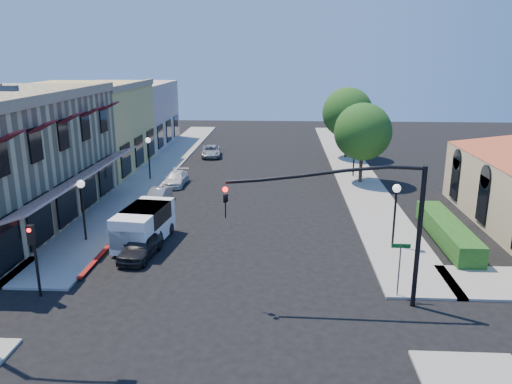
{
  "coord_description": "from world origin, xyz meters",
  "views": [
    {
      "loc": [
        2.44,
        -17.68,
        10.25
      ],
      "look_at": [
        0.99,
        9.56,
        2.6
      ],
      "focal_mm": 35.0,
      "sensor_mm": 36.0,
      "label": 1
    }
  ],
  "objects_px": {
    "signal_mast_arm": "(367,212)",
    "parked_car_b": "(158,196)",
    "street_name_sign": "(400,261)",
    "lamppost_left_near": "(82,195)",
    "lamppost_right_near": "(396,200)",
    "street_tree_a": "(363,132)",
    "street_tree_b": "(347,113)",
    "secondary_signal": "(33,247)",
    "parked_car_c": "(176,179)",
    "lamppost_left_far": "(148,148)",
    "parked_car_d": "(211,151)",
    "parked_car_a": "(141,246)",
    "white_van": "(144,224)",
    "lamppost_right_far": "(355,145)"
  },
  "relations": [
    {
      "from": "lamppost_left_far",
      "to": "street_name_sign",
      "type": "bearing_deg",
      "value": -51.06
    },
    {
      "from": "signal_mast_arm",
      "to": "lamppost_right_near",
      "type": "height_order",
      "value": "signal_mast_arm"
    },
    {
      "from": "signal_mast_arm",
      "to": "lamppost_right_far",
      "type": "relative_size",
      "value": 2.24
    },
    {
      "from": "lamppost_right_near",
      "to": "street_tree_b",
      "type": "bearing_deg",
      "value": 89.28
    },
    {
      "from": "secondary_signal",
      "to": "lamppost_right_far",
      "type": "bearing_deg",
      "value": 53.86
    },
    {
      "from": "street_tree_a",
      "to": "lamppost_right_near",
      "type": "xyz_separation_m",
      "value": [
        -0.3,
        -14.0,
        -1.46
      ]
    },
    {
      "from": "secondary_signal",
      "to": "white_van",
      "type": "bearing_deg",
      "value": 65.91
    },
    {
      "from": "lamppost_left_far",
      "to": "white_van",
      "type": "bearing_deg",
      "value": -76.54
    },
    {
      "from": "lamppost_right_far",
      "to": "parked_car_d",
      "type": "xyz_separation_m",
      "value": [
        -13.3,
        8.0,
        -2.17
      ]
    },
    {
      "from": "secondary_signal",
      "to": "parked_car_b",
      "type": "height_order",
      "value": "secondary_signal"
    },
    {
      "from": "street_tree_a",
      "to": "street_tree_b",
      "type": "bearing_deg",
      "value": 90.0
    },
    {
      "from": "lamppost_left_far",
      "to": "parked_car_b",
      "type": "relative_size",
      "value": 1.1
    },
    {
      "from": "street_tree_a",
      "to": "lamppost_left_near",
      "type": "distance_m",
      "value": 22.3
    },
    {
      "from": "signal_mast_arm",
      "to": "lamppost_left_far",
      "type": "xyz_separation_m",
      "value": [
        -14.36,
        20.5,
        -1.35
      ]
    },
    {
      "from": "lamppost_left_far",
      "to": "signal_mast_arm",
      "type": "bearing_deg",
      "value": -55.0
    },
    {
      "from": "lamppost_right_near",
      "to": "parked_car_c",
      "type": "xyz_separation_m",
      "value": [
        -14.5,
        12.51,
        -2.2
      ]
    },
    {
      "from": "lamppost_right_near",
      "to": "parked_car_a",
      "type": "bearing_deg",
      "value": -171.45
    },
    {
      "from": "parked_car_d",
      "to": "parked_car_c",
      "type": "bearing_deg",
      "value": -102.77
    },
    {
      "from": "street_tree_a",
      "to": "lamppost_right_far",
      "type": "height_order",
      "value": "street_tree_a"
    },
    {
      "from": "parked_car_b",
      "to": "lamppost_left_near",
      "type": "bearing_deg",
      "value": -102.99
    },
    {
      "from": "secondary_signal",
      "to": "parked_car_a",
      "type": "bearing_deg",
      "value": 55.13
    },
    {
      "from": "street_tree_b",
      "to": "lamppost_right_far",
      "type": "xyz_separation_m",
      "value": [
        -0.3,
        -8.0,
        -1.81
      ]
    },
    {
      "from": "signal_mast_arm",
      "to": "parked_car_d",
      "type": "xyz_separation_m",
      "value": [
        -10.66,
        30.5,
        -3.53
      ]
    },
    {
      "from": "street_tree_b",
      "to": "lamppost_right_near",
      "type": "relative_size",
      "value": 1.97
    },
    {
      "from": "street_tree_b",
      "to": "lamppost_left_far",
      "type": "relative_size",
      "value": 1.97
    },
    {
      "from": "signal_mast_arm",
      "to": "white_van",
      "type": "distance_m",
      "value": 13.01
    },
    {
      "from": "secondary_signal",
      "to": "parked_car_c",
      "type": "relative_size",
      "value": 0.9
    },
    {
      "from": "street_tree_b",
      "to": "secondary_signal",
      "type": "distance_m",
      "value": 34.97
    },
    {
      "from": "lamppost_right_near",
      "to": "parked_car_b",
      "type": "relative_size",
      "value": 1.1
    },
    {
      "from": "parked_car_c",
      "to": "street_tree_a",
      "type": "bearing_deg",
      "value": 7.71
    },
    {
      "from": "street_name_sign",
      "to": "parked_car_c",
      "type": "relative_size",
      "value": 0.67
    },
    {
      "from": "white_van",
      "to": "street_tree_b",
      "type": "bearing_deg",
      "value": 60.04
    },
    {
      "from": "secondary_signal",
      "to": "lamppost_left_far",
      "type": "bearing_deg",
      "value": 91.39
    },
    {
      "from": "street_tree_a",
      "to": "parked_car_c",
      "type": "xyz_separation_m",
      "value": [
        -14.8,
        -1.49,
        -3.66
      ]
    },
    {
      "from": "secondary_signal",
      "to": "white_van",
      "type": "height_order",
      "value": "secondary_signal"
    },
    {
      "from": "signal_mast_arm",
      "to": "secondary_signal",
      "type": "xyz_separation_m",
      "value": [
        -13.86,
        -0.09,
        -1.77
      ]
    },
    {
      "from": "secondary_signal",
      "to": "street_name_sign",
      "type": "xyz_separation_m",
      "value": [
        15.5,
        0.79,
        -0.62
      ]
    },
    {
      "from": "signal_mast_arm",
      "to": "parked_car_b",
      "type": "height_order",
      "value": "signal_mast_arm"
    },
    {
      "from": "parked_car_a",
      "to": "parked_car_d",
      "type": "distance_m",
      "value": 26.0
    },
    {
      "from": "parked_car_b",
      "to": "lamppost_left_far",
      "type": "bearing_deg",
      "value": 113.5
    },
    {
      "from": "street_name_sign",
      "to": "lamppost_left_near",
      "type": "distance_m",
      "value": 17.05
    },
    {
      "from": "street_tree_b",
      "to": "parked_car_a",
      "type": "relative_size",
      "value": 1.93
    },
    {
      "from": "street_name_sign",
      "to": "parked_car_c",
      "type": "bearing_deg",
      "value": 126.4
    },
    {
      "from": "signal_mast_arm",
      "to": "secondary_signal",
      "type": "bearing_deg",
      "value": -179.63
    },
    {
      "from": "lamppost_left_far",
      "to": "lamppost_right_near",
      "type": "xyz_separation_m",
      "value": [
        17.0,
        -14.0,
        0.0
      ]
    },
    {
      "from": "parked_car_c",
      "to": "parked_car_a",
      "type": "bearing_deg",
      "value": -83.3
    },
    {
      "from": "parked_car_b",
      "to": "parked_car_d",
      "type": "relative_size",
      "value": 0.8
    },
    {
      "from": "street_tree_a",
      "to": "parked_car_c",
      "type": "height_order",
      "value": "street_tree_a"
    },
    {
      "from": "secondary_signal",
      "to": "parked_car_c",
      "type": "bearing_deg",
      "value": 84.02
    },
    {
      "from": "street_tree_a",
      "to": "parked_car_b",
      "type": "height_order",
      "value": "street_tree_a"
    }
  ]
}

